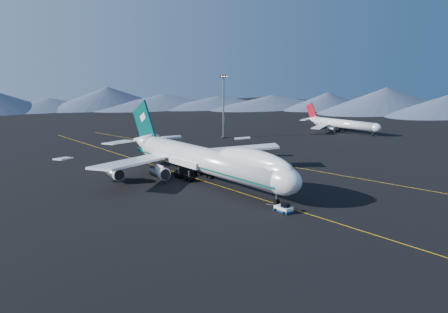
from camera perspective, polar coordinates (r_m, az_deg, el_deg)
ground at (r=129.17m, az=-2.09°, el=-2.89°), size 500.00×500.00×0.00m
taxiway_line_main at (r=129.17m, az=-2.09°, el=-2.88°), size 0.25×220.00×0.01m
taxiway_line_side at (r=155.22m, az=4.82°, el=-0.65°), size 28.08×198.09×0.01m
mountain_ridge at (r=228.99m, az=22.60°, el=3.67°), size 374.91×567.11×12.00m
boeing_747 at (r=127.99m, az=-2.12°, el=-0.35°), size 59.62×72.43×19.37m
pushback_tug at (r=103.50m, az=6.81°, el=-6.01°), size 2.47×4.13×1.77m
second_jet at (r=231.13m, az=13.27°, el=3.66°), size 37.69×42.59×12.12m
service_van at (r=149.19m, az=6.96°, el=-0.91°), size 4.58×4.60×1.23m
floodlight_mast at (r=205.67m, az=-0.06°, el=5.77°), size 3.18×2.39×25.77m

